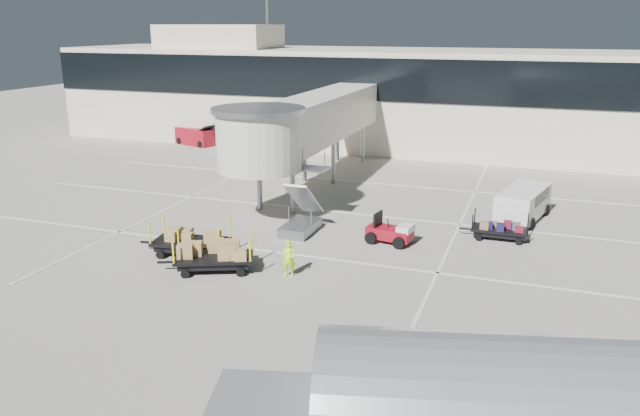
% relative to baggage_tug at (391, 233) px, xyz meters
% --- Properties ---
extents(ground, '(140.00, 140.00, 0.00)m').
position_rel_baggage_tug_xyz_m(ground, '(-3.25, -5.00, -0.52)').
color(ground, '#9C978B').
rests_on(ground, ground).
extents(lane_markings, '(40.00, 30.00, 0.02)m').
position_rel_baggage_tug_xyz_m(lane_markings, '(-3.92, 4.33, -0.51)').
color(lane_markings, silver).
rests_on(lane_markings, ground).
extents(terminal, '(64.00, 12.11, 15.20)m').
position_rel_baggage_tug_xyz_m(terminal, '(-3.60, 24.94, 3.59)').
color(terminal, beige).
rests_on(terminal, ground).
extents(jet_bridge, '(5.70, 20.40, 6.03)m').
position_rel_baggage_tug_xyz_m(jet_bridge, '(-7.22, 7.26, 3.76)').
color(jet_bridge, beige).
rests_on(jet_bridge, ground).
extents(baggage_tug, '(2.32, 1.69, 1.43)m').
position_rel_baggage_tug_xyz_m(baggage_tug, '(0.00, 0.00, 0.00)').
color(baggage_tug, maroon).
rests_on(baggage_tug, ground).
extents(suitcase_cart, '(3.27, 1.36, 1.28)m').
position_rel_baggage_tug_xyz_m(suitcase_cart, '(4.93, 2.34, -0.07)').
color(suitcase_cart, black).
rests_on(suitcase_cart, ground).
extents(box_cart_near, '(4.01, 2.79, 1.57)m').
position_rel_baggage_tug_xyz_m(box_cart_near, '(-6.31, -6.00, 0.12)').
color(box_cart_near, black).
rests_on(box_cart_near, ground).
extents(box_cart_far, '(4.21, 2.20, 1.61)m').
position_rel_baggage_tug_xyz_m(box_cart_far, '(-8.13, -4.54, 0.14)').
color(box_cart_far, black).
rests_on(box_cart_far, ground).
extents(ground_worker, '(0.66, 0.56, 1.55)m').
position_rel_baggage_tug_xyz_m(ground_worker, '(-3.01, -5.41, 0.26)').
color(ground_worker, '#A4FF1A').
rests_on(ground_worker, ground).
extents(minivan, '(2.81, 4.78, 1.70)m').
position_rel_baggage_tug_xyz_m(minivan, '(5.79, 6.09, 0.50)').
color(minivan, silver).
rests_on(minivan, ground).
extents(belt_loader, '(4.20, 2.64, 1.90)m').
position_rel_baggage_tug_xyz_m(belt_loader, '(-21.76, 18.99, 0.21)').
color(belt_loader, maroon).
rests_on(belt_loader, ground).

